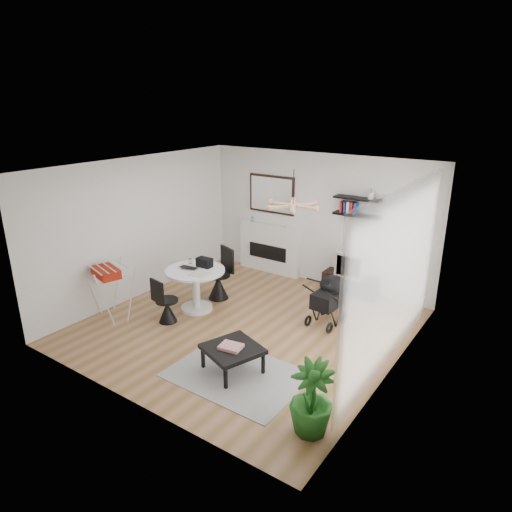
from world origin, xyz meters
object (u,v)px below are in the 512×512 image
Objects in this scene: drying_rack at (111,290)px; coffee_table at (233,350)px; crt_tv at (353,263)px; stroller at (329,301)px; potted_plant at (312,398)px; dining_table at (196,283)px; tv_console at (350,284)px; fireplace at (270,242)px.

coffee_table is (2.78, -0.14, -0.17)m from drying_rack.
crt_tv is 1.39m from stroller.
potted_plant is at bearing -17.61° from coffee_table.
drying_rack is at bearing -132.94° from dining_table.
coffee_table is at bearing -34.35° from dining_table.
stroller is at bearing -81.86° from tv_console.
crt_tv is 3.52m from coffee_table.
stroller reaches higher than coffee_table.
stroller is 1.01× the size of potted_plant.
stroller is (2.19, -1.49, -0.29)m from fireplace.
stroller reaches higher than tv_console.
fireplace reaches higher than drying_rack.
fireplace is at bearing 89.90° from drying_rack.
potted_plant reaches higher than tv_console.
crt_tv is 0.53× the size of dining_table.
crt_tv is 3.08m from dining_table.
dining_table is 1.47m from drying_rack.
stroller is (0.19, -1.36, 0.20)m from tv_console.
tv_console is at bearing -3.50° from fireplace.
fireplace is 2.35× the size of potted_plant.
drying_rack reaches higher than crt_tv.
dining_table is at bearing -90.67° from fireplace.
fireplace is 2.42m from dining_table.
tv_console is at bearing 174.73° from crt_tv.
tv_console is 1.00× the size of dining_table.
coffee_table is (-0.25, -3.50, 0.14)m from tv_console.
potted_plant reaches higher than crt_tv.
fireplace reaches higher than dining_table.
tv_console is at bearing 85.92° from coffee_table.
fireplace is at bearing 176.50° from tv_console.
stroller is 2.83m from potted_plant.
stroller is at bearing 48.23° from drying_rack.
dining_table is 1.16× the size of coffee_table.
drying_rack is at bearing -131.98° from tv_console.
drying_rack reaches higher than tv_console.
coffee_table is at bearing -94.08° from tv_console.
drying_rack is 3.80m from stroller.
coffee_table is at bearing 162.39° from potted_plant.
fireplace is 2.33× the size of coffee_table.
drying_rack is (-3.07, -3.36, -0.14)m from crt_tv.
drying_rack is at bearing -132.35° from crt_tv.
fireplace reaches higher than crt_tv.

